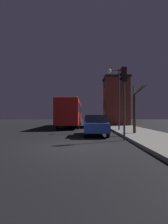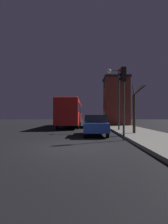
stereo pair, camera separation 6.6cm
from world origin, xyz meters
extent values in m
plane|color=black|center=(0.00, 0.00, 0.00)|extent=(120.00, 120.00, 0.00)
cube|color=brown|center=(5.07, 17.02, 3.49)|extent=(3.37, 3.85, 6.65)
cube|color=black|center=(5.07, 17.02, 6.97)|extent=(3.61, 4.09, 0.30)
cube|color=#F2D172|center=(3.37, 16.43, 1.57)|extent=(0.03, 0.70, 1.10)
cube|color=#F2D172|center=(3.37, 17.61, 1.57)|extent=(0.03, 0.70, 1.10)
cube|color=black|center=(3.37, 16.43, 6.22)|extent=(0.03, 0.70, 1.10)
cube|color=black|center=(3.37, 17.61, 6.22)|extent=(0.03, 0.70, 1.10)
cylinder|color=#38383A|center=(3.79, 7.98, 3.03)|extent=(0.14, 0.14, 5.74)
cylinder|color=#38383A|center=(3.34, 7.98, 5.80)|extent=(0.90, 0.09, 0.09)
sphere|color=#F4EAC6|center=(2.89, 7.98, 5.75)|extent=(0.38, 0.38, 0.38)
cylinder|color=#38383A|center=(2.96, 1.98, 1.78)|extent=(0.12, 0.12, 3.56)
cube|color=black|center=(2.96, 1.98, 4.01)|extent=(0.30, 0.24, 0.90)
sphere|color=red|center=(2.78, 1.98, 4.28)|extent=(0.20, 0.20, 0.20)
sphere|color=black|center=(2.78, 1.98, 4.01)|extent=(0.20, 0.20, 0.20)
sphere|color=black|center=(2.78, 1.98, 3.74)|extent=(0.20, 0.20, 0.20)
cylinder|color=#382819|center=(4.36, 4.80, 1.63)|extent=(0.22, 0.22, 2.92)
cylinder|color=#382819|center=(4.79, 5.06, 3.51)|extent=(0.98, 0.67, 0.93)
cylinder|color=#382819|center=(4.75, 4.58, 3.43)|extent=(0.87, 0.52, 0.75)
cylinder|color=#382819|center=(4.39, 5.03, 3.49)|extent=(0.16, 0.55, 0.85)
cube|color=red|center=(-1.39, 14.61, 1.90)|extent=(2.50, 11.72, 2.85)
cube|color=black|center=(-1.39, 14.61, 2.42)|extent=(2.52, 10.78, 1.02)
cube|color=#B2B2B2|center=(-1.39, 14.61, 3.39)|extent=(2.37, 11.13, 0.12)
cylinder|color=black|center=(-0.23, 18.42, 0.48)|extent=(0.18, 0.96, 0.96)
cylinder|color=black|center=(-2.55, 18.42, 0.48)|extent=(0.18, 0.96, 0.96)
cylinder|color=black|center=(-0.23, 10.80, 0.48)|extent=(0.18, 0.96, 0.96)
cylinder|color=black|center=(-2.55, 10.80, 0.48)|extent=(0.18, 0.96, 0.96)
cube|color=navy|center=(1.36, 4.62, 0.67)|extent=(1.72, 4.19, 0.66)
cube|color=black|center=(1.36, 4.41, 1.27)|extent=(1.51, 2.18, 0.55)
cylinder|color=black|center=(2.13, 5.98, 0.34)|extent=(0.18, 0.68, 0.68)
cylinder|color=black|center=(0.59, 5.98, 0.34)|extent=(0.18, 0.68, 0.68)
cylinder|color=black|center=(2.13, 3.26, 0.34)|extent=(0.18, 0.68, 0.68)
cylinder|color=black|center=(0.59, 3.26, 0.34)|extent=(0.18, 0.68, 0.68)
cube|color=black|center=(1.29, 13.56, 0.62)|extent=(1.75, 4.48, 0.68)
cube|color=black|center=(1.29, 13.34, 1.20)|extent=(1.54, 2.33, 0.49)
cylinder|color=black|center=(2.07, 15.02, 0.28)|extent=(0.18, 0.57, 0.57)
cylinder|color=black|center=(0.50, 15.02, 0.28)|extent=(0.18, 0.57, 0.57)
cylinder|color=black|center=(2.07, 12.11, 0.28)|extent=(0.18, 0.57, 0.57)
cylinder|color=black|center=(0.50, 12.11, 0.28)|extent=(0.18, 0.57, 0.57)
camera|label=1|loc=(0.61, -8.64, 1.50)|focal=28.00mm
camera|label=2|loc=(0.67, -8.64, 1.50)|focal=28.00mm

